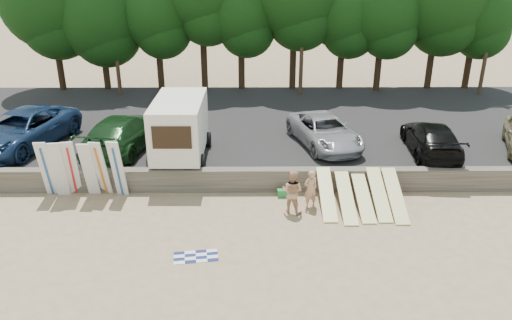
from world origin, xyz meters
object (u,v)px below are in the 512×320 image
object	(u,v)px
car_1	(123,133)
car_2	(325,131)
car_0	(22,130)
box_trailer	(180,126)
car_3	(431,138)
beachgoer_a	(310,189)
cooler	(282,193)
beachgoer_b	(292,192)

from	to	relation	value
car_1	car_2	world-z (taller)	car_1
car_0	car_2	size ratio (longest dim) A/B	1.22
box_trailer	car_3	bearing A→B (deg)	2.95
beachgoer_a	cooler	distance (m)	1.57
car_2	car_1	bearing A→B (deg)	167.22
car_0	car_3	xyz separation A→B (m)	(19.58, -0.85, -0.15)
car_0	beachgoer_b	world-z (taller)	car_0
cooler	box_trailer	bearing A→B (deg)	145.33
beachgoer_a	cooler	bearing A→B (deg)	-63.30
box_trailer	beachgoer_a	size ratio (longest dim) A/B	2.73
car_3	car_1	bearing A→B (deg)	1.81
box_trailer	car_2	bearing A→B (deg)	13.18
beachgoer_a	car_1	bearing A→B (deg)	-50.68
car_1	beachgoer_a	world-z (taller)	car_1
car_3	beachgoer_a	bearing A→B (deg)	37.58
box_trailer	car_2	xyz separation A→B (m)	(6.84, 1.55, -0.83)
beachgoer_a	cooler	xyz separation A→B (m)	(-1.08, 0.94, -0.65)
car_1	box_trailer	bearing A→B (deg)	170.97
car_0	cooler	world-z (taller)	car_0
car_1	car_2	xyz separation A→B (m)	(9.71, 0.53, -0.13)
car_1	car_2	bearing A→B (deg)	-166.37
box_trailer	car_0	bearing A→B (deg)	170.47
box_trailer	beachgoer_b	size ratio (longest dim) A/B	2.45
car_0	car_3	bearing A→B (deg)	12.94
car_0	beachgoer_b	xyz separation A→B (m)	(12.72, -5.35, -0.69)
box_trailer	beachgoer_a	bearing A→B (deg)	-31.99
car_0	car_2	world-z (taller)	car_0
car_3	beachgoer_b	size ratio (longest dim) A/B	2.81
car_0	car_1	distance (m)	4.99
car_2	car_3	distance (m)	5.00
box_trailer	car_0	size ratio (longest dim) A/B	0.69
beachgoer_b	box_trailer	bearing A→B (deg)	-11.05
car_0	car_2	xyz separation A→B (m)	(14.69, 0.18, -0.16)
box_trailer	beachgoer_b	world-z (taller)	box_trailer
car_0	box_trailer	bearing A→B (deg)	5.50
car_2	car_0	bearing A→B (deg)	164.80
box_trailer	cooler	distance (m)	5.65
beachgoer_b	cooler	size ratio (longest dim) A/B	4.72
car_2	beachgoer_a	xyz separation A→B (m)	(-1.21, -5.12, -0.62)
beachgoer_b	car_3	bearing A→B (deg)	-118.58
car_1	beachgoer_a	bearing A→B (deg)	162.15
box_trailer	car_0	world-z (taller)	box_trailer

